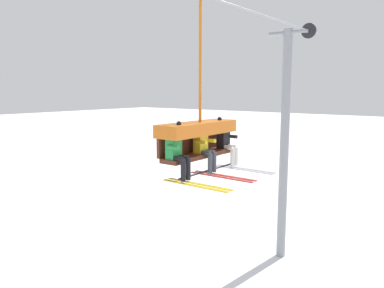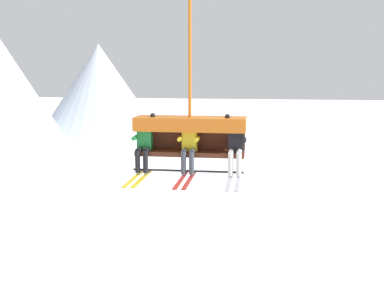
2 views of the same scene
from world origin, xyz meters
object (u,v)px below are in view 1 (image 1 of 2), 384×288
Objects in this scene: lift_tower_far at (285,141)px; skier_yellow at (205,147)px; skier_green at (178,151)px; chairlift_chair at (198,133)px; skier_black at (227,141)px.

lift_tower_far is 6.90m from skier_yellow.
skier_green is at bearing 179.61° from skier_yellow.
lift_tower_far is 6.91m from chairlift_chair.
skier_green is (-1.01, -0.21, -0.31)m from chairlift_chair.
skier_green is 1.00× the size of skier_yellow.
chairlift_chair is 2.45× the size of skier_black.
skier_yellow is at bearing -172.20° from lift_tower_far.
skier_green is at bearing 180.00° from skier_black.
skier_yellow is at bearing -0.39° from skier_green.
chairlift_chair reaches higher than skier_green.
chairlift_chair is at bearing 168.02° from skier_black.
skier_green reaches higher than skier_yellow.
skier_green and skier_black have the same top height.
skier_yellow is (-6.80, -0.93, 0.69)m from lift_tower_far.
skier_black is at bearing -11.98° from chairlift_chair.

